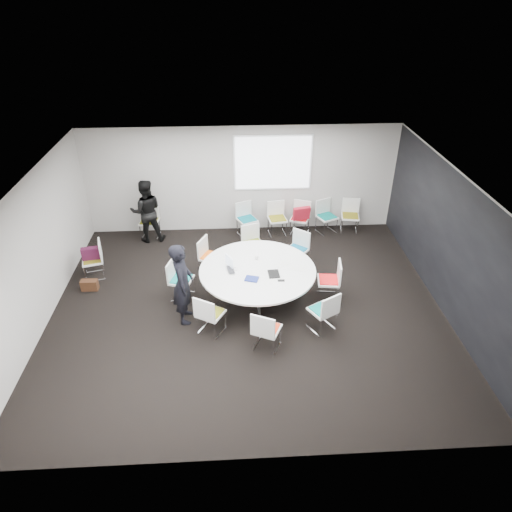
{
  "coord_description": "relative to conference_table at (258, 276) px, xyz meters",
  "views": [
    {
      "loc": [
        -0.25,
        -7.52,
        5.91
      ],
      "look_at": [
        0.2,
        0.4,
        1.0
      ],
      "focal_mm": 32.0,
      "sensor_mm": 36.0,
      "label": 1
    }
  ],
  "objects": [
    {
      "name": "chair_ring_d",
      "position": [
        -1.0,
        1.0,
        -0.28
      ],
      "size": [
        0.6,
        0.61,
        0.88
      ],
      "rotation": [
        0.0,
        0.0,
        4.27
      ],
      "color": "silver",
      "rests_on": "ground"
    },
    {
      "name": "maroon_bag",
      "position": [
        -3.66,
        1.02,
        0.06
      ],
      "size": [
        0.42,
        0.21,
        0.28
      ],
      "primitive_type": "cube",
      "rotation": [
        0.0,
        0.0,
        0.18
      ],
      "color": "#41112A",
      "rests_on": "chair_spare_left"
    },
    {
      "name": "papers_front",
      "position": [
        0.8,
        0.01,
        0.17
      ],
      "size": [
        0.36,
        0.3,
        0.0
      ],
      "primitive_type": "cube",
      "rotation": [
        0.0,
        0.0,
        -0.37
      ],
      "color": "silver",
      "rests_on": "conference_table"
    },
    {
      "name": "chair_person_back",
      "position": [
        -2.65,
        2.84,
        -0.28
      ],
      "size": [
        0.51,
        0.5,
        0.88
      ],
      "rotation": [
        0.0,
        0.0,
        3.01
      ],
      "color": "silver",
      "rests_on": "ground"
    },
    {
      "name": "chair_ring_a",
      "position": [
        1.5,
        -0.08,
        -0.28
      ],
      "size": [
        0.5,
        0.51,
        0.88
      ],
      "rotation": [
        0.0,
        0.0,
        1.45
      ],
      "color": "silver",
      "rests_on": "ground"
    },
    {
      "name": "chair_ring_b",
      "position": [
        0.98,
        1.19,
        -0.28
      ],
      "size": [
        0.64,
        0.64,
        0.88
      ],
      "rotation": [
        0.0,
        0.0,
        2.46
      ],
      "color": "silver",
      "rests_on": "ground"
    },
    {
      "name": "conference_table",
      "position": [
        0.0,
        0.0,
        0.0
      ],
      "size": [
        2.41,
        2.41,
        0.73
      ],
      "color": "silver",
      "rests_on": "ground"
    },
    {
      "name": "person_back",
      "position": [
        -2.65,
        2.68,
        0.27
      ],
      "size": [
        0.89,
        0.74,
        1.65
      ],
      "primitive_type": "imported",
      "rotation": [
        0.0,
        0.0,
        3.3
      ],
      "color": "black",
      "rests_on": "ground"
    },
    {
      "name": "chair_ring_c",
      "position": [
        -0.01,
        1.53,
        -0.28
      ],
      "size": [
        0.58,
        0.57,
        0.88
      ],
      "rotation": [
        0.0,
        0.0,
        3.48
      ],
      "color": "silver",
      "rests_on": "ground"
    },
    {
      "name": "chair_back_c",
      "position": [
        1.29,
        2.8,
        -0.28
      ],
      "size": [
        0.59,
        0.59,
        0.88
      ],
      "rotation": [
        0.0,
        0.0,
        2.76
      ],
      "color": "silver",
      "rests_on": "ground"
    },
    {
      "name": "chair_ring_g",
      "position": [
        0.07,
        -1.56,
        -0.28
      ],
      "size": [
        0.61,
        0.6,
        0.88
      ],
      "rotation": [
        0.0,
        0.0,
        5.85
      ],
      "color": "silver",
      "rests_on": "ground"
    },
    {
      "name": "laptop_lid",
      "position": [
        -0.58,
        0.15,
        0.3
      ],
      "size": [
        0.16,
        0.27,
        0.22
      ],
      "primitive_type": "cube",
      "rotation": [
        0.0,
        0.0,
        2.09
      ],
      "color": "silver",
      "rests_on": "conference_table"
    },
    {
      "name": "chair_back_d",
      "position": [
        2.0,
        2.85,
        -0.28
      ],
      "size": [
        0.61,
        0.6,
        0.88
      ],
      "rotation": [
        0.0,
        0.0,
        3.58
      ],
      "color": "silver",
      "rests_on": "ground"
    },
    {
      "name": "phone",
      "position": [
        0.44,
        -0.44,
        0.17
      ],
      "size": [
        0.14,
        0.07,
        0.01
      ],
      "primitive_type": "cube",
      "rotation": [
        0.0,
        0.0,
        -0.02
      ],
      "color": "black",
      "rests_on": "conference_table"
    },
    {
      "name": "chair_back_b",
      "position": [
        0.69,
        2.8,
        -0.28
      ],
      "size": [
        0.52,
        0.51,
        0.88
      ],
      "rotation": [
        0.0,
        0.0,
        3.29
      ],
      "color": "silver",
      "rests_on": "ground"
    },
    {
      "name": "tablet_folio",
      "position": [
        -0.14,
        -0.36,
        0.18
      ],
      "size": [
        0.31,
        0.27,
        0.03
      ],
      "primitive_type": "cube",
      "rotation": [
        0.0,
        0.0,
        -0.3
      ],
      "color": "navy",
      "rests_on": "conference_table"
    },
    {
      "name": "chair_back_a",
      "position": [
        -0.11,
        2.81,
        -0.28
      ],
      "size": [
        0.61,
        0.6,
        0.88
      ],
      "rotation": [
        0.0,
        0.0,
        3.58
      ],
      "color": "silver",
      "rests_on": "ground"
    },
    {
      "name": "person_main",
      "position": [
        -1.48,
        -0.61,
        0.3
      ],
      "size": [
        0.43,
        0.64,
        1.71
      ],
      "primitive_type": "imported",
      "rotation": [
        0.0,
        0.0,
        1.6
      ],
      "color": "black",
      "rests_on": "ground"
    },
    {
      "name": "projection_screen",
      "position": [
        0.57,
        3.14,
        1.29
      ],
      "size": [
        1.9,
        0.03,
        1.35
      ],
      "primitive_type": "cube",
      "color": "white",
      "rests_on": "room_shell"
    },
    {
      "name": "red_jacket",
      "position": [
        1.28,
        2.58,
        0.14
      ],
      "size": [
        0.46,
        0.25,
        0.36
      ],
      "primitive_type": "cube",
      "rotation": [
        0.17,
        0.0,
        0.22
      ],
      "color": "#A81425",
      "rests_on": "chair_back_c"
    },
    {
      "name": "papers_right",
      "position": [
        0.53,
        0.19,
        0.17
      ],
      "size": [
        0.37,
        0.34,
        0.0
      ],
      "primitive_type": "cube",
      "rotation": [
        0.0,
        0.0,
        0.55
      ],
      "color": "silver",
      "rests_on": "conference_table"
    },
    {
      "name": "chair_ring_e",
      "position": [
        -1.61,
        0.12,
        -0.28
      ],
      "size": [
        0.55,
        0.56,
        0.88
      ],
      "rotation": [
        0.0,
        0.0,
        4.44
      ],
      "color": "silver",
      "rests_on": "ground"
    },
    {
      "name": "room_shell",
      "position": [
        -0.13,
        -0.32,
        0.84
      ],
      "size": [
        8.08,
        7.08,
        2.88
      ],
      "color": "black",
      "rests_on": "ground"
    },
    {
      "name": "chair_back_e",
      "position": [
        2.64,
        2.85,
        -0.28
      ],
      "size": [
        0.53,
        0.52,
        0.88
      ],
      "rotation": [
        0.0,
        0.0,
        2.97
      ],
      "color": "silver",
      "rests_on": "ground"
    },
    {
      "name": "laptop",
      "position": [
        -0.51,
        -0.01,
        0.18
      ],
      "size": [
        0.26,
        0.35,
        0.03
      ],
      "primitive_type": "imported",
      "rotation": [
        0.0,
        0.0,
        1.75
      ],
      "color": "#333338",
      "rests_on": "conference_table"
    },
    {
      "name": "chair_spare_left",
      "position": [
        -3.65,
        1.02,
        -0.28
      ],
      "size": [
        0.55,
        0.56,
        0.88
      ],
      "rotation": [
        0.0,
        0.0,
        1.83
      ],
      "color": "silver",
      "rests_on": "ground"
    },
    {
      "name": "notebook_black",
      "position": [
        0.32,
        -0.21,
        0.18
      ],
      "size": [
        0.24,
        0.31,
        0.02
      ],
      "primitive_type": "cube",
      "rotation": [
        0.0,
        0.0,
        0.06
      ],
      "color": "black",
      "rests_on": "conference_table"
    },
    {
      "name": "chair_ring_h",
      "position": [
        1.19,
        -1.07,
        -0.28
      ],
      "size": [
        0.62,
        0.62,
        0.88
      ],
      "rotation": [
        0.0,
        0.0,
        6.81
      ],
      "color": "silver",
      "rests_on": "ground"
    },
    {
      "name": "cup",
      "position": [
        0.0,
        0.39,
        0.22
      ],
      "size": [
        0.08,
        0.08,
        0.09
      ],
      "primitive_type": "cylinder",
      "color": "white",
      "rests_on": "conference_table"
    },
    {
      "name": "brown_bag",
      "position": [
        -3.66,
        0.5,
        -0.44
      ],
      "size": [
        0.36,
        0.17,
        0.24
      ],
      "primitive_type": "cube",
      "rotation": [
        0.0,
        0.0,
        -0.02
      ],
      "color": "#3D2213",
      "rests_on": "ground"
    },
    {
      "name": "chair_ring_f",
      "position": [
        -0.96,
        -1.04,
        -0.28
      ],
      "size": [
        0.62,
        0.62,
        0.88
      ],
      "rotation": [
        0.0,
        0.0,
        5.76
      ],
      "color": "silver",
      "rests_on": "ground"
    }
  ]
}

